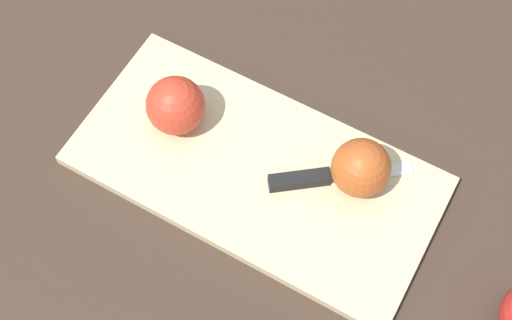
{
  "coord_description": "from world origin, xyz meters",
  "views": [
    {
      "loc": [
        0.22,
        -0.32,
        0.78
      ],
      "look_at": [
        0.0,
        0.0,
        0.04
      ],
      "focal_mm": 50.0,
      "sensor_mm": 36.0,
      "label": 1
    }
  ],
  "objects": [
    {
      "name": "apple_half_left",
      "position": [
        -0.12,
        0.0,
        0.05
      ],
      "size": [
        0.07,
        0.07,
        0.07
      ],
      "rotation": [
        0.0,
        0.0,
        4.93
      ],
      "color": "red",
      "rests_on": "cutting_board"
    },
    {
      "name": "knife",
      "position": [
        0.07,
        0.02,
        0.02
      ],
      "size": [
        0.14,
        0.13,
        0.02
      ],
      "rotation": [
        0.0,
        0.0,
        0.74
      ],
      "color": "silver",
      "rests_on": "cutting_board"
    },
    {
      "name": "apple_half_right",
      "position": [
        0.11,
        0.05,
        0.05
      ],
      "size": [
        0.07,
        0.07,
        0.07
      ],
      "rotation": [
        0.0,
        0.0,
        1.75
      ],
      "color": "#AD4C1E",
      "rests_on": "cutting_board"
    },
    {
      "name": "cutting_board",
      "position": [
        0.0,
        0.0,
        0.01
      ],
      "size": [
        0.45,
        0.25,
        0.02
      ],
      "color": "#D1B789",
      "rests_on": "ground_plane"
    },
    {
      "name": "ground_plane",
      "position": [
        0.0,
        0.0,
        0.0
      ],
      "size": [
        4.0,
        4.0,
        0.0
      ],
      "primitive_type": "plane",
      "color": "#38281E"
    }
  ]
}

